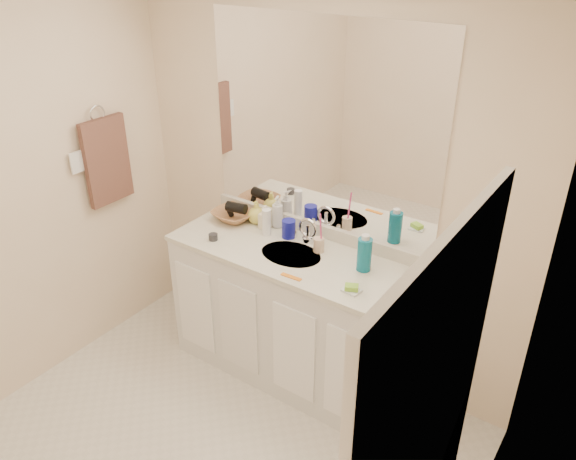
# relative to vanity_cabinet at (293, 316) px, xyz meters

# --- Properties ---
(wall_back) EXTENTS (2.60, 0.02, 2.40)m
(wall_back) POSITION_rel_vanity_cabinet_xyz_m (0.00, 0.28, 0.77)
(wall_back) COLOR #FCE4C5
(wall_back) RESTS_ON floor
(wall_right) EXTENTS (0.02, 2.60, 2.40)m
(wall_right) POSITION_rel_vanity_cabinet_xyz_m (1.30, -1.02, 0.77)
(wall_right) COLOR #FCE4C5
(wall_right) RESTS_ON floor
(vanity_cabinet) EXTENTS (1.50, 0.55, 0.85)m
(vanity_cabinet) POSITION_rel_vanity_cabinet_xyz_m (0.00, 0.00, 0.00)
(vanity_cabinet) COLOR white
(vanity_cabinet) RESTS_ON floor
(countertop) EXTENTS (1.52, 0.57, 0.03)m
(countertop) POSITION_rel_vanity_cabinet_xyz_m (0.00, 0.00, 0.44)
(countertop) COLOR silver
(countertop) RESTS_ON vanity_cabinet
(backsplash) EXTENTS (1.52, 0.03, 0.08)m
(backsplash) POSITION_rel_vanity_cabinet_xyz_m (0.00, 0.26, 0.50)
(backsplash) COLOR beige
(backsplash) RESTS_ON countertop
(sink_basin) EXTENTS (0.37, 0.37, 0.02)m
(sink_basin) POSITION_rel_vanity_cabinet_xyz_m (0.00, -0.02, 0.44)
(sink_basin) COLOR beige
(sink_basin) RESTS_ON countertop
(faucet) EXTENTS (0.02, 0.02, 0.11)m
(faucet) POSITION_rel_vanity_cabinet_xyz_m (0.00, 0.16, 0.51)
(faucet) COLOR silver
(faucet) RESTS_ON countertop
(mirror) EXTENTS (1.48, 0.01, 1.20)m
(mirror) POSITION_rel_vanity_cabinet_xyz_m (0.00, 0.27, 1.14)
(mirror) COLOR white
(mirror) RESTS_ON wall_back
(blue_mug) EXTENTS (0.11, 0.11, 0.11)m
(blue_mug) POSITION_rel_vanity_cabinet_xyz_m (-0.13, 0.14, 0.51)
(blue_mug) COLOR #171A9F
(blue_mug) RESTS_ON countertop
(tan_cup) EXTENTS (0.07, 0.07, 0.09)m
(tan_cup) POSITION_rel_vanity_cabinet_xyz_m (0.11, 0.10, 0.50)
(tan_cup) COLOR beige
(tan_cup) RESTS_ON countertop
(toothbrush) EXTENTS (0.01, 0.04, 0.20)m
(toothbrush) POSITION_rel_vanity_cabinet_xyz_m (0.12, 0.10, 0.60)
(toothbrush) COLOR #E63C86
(toothbrush) RESTS_ON tan_cup
(mouthwash_bottle) EXTENTS (0.09, 0.09, 0.19)m
(mouthwash_bottle) POSITION_rel_vanity_cabinet_xyz_m (0.42, 0.07, 0.55)
(mouthwash_bottle) COLOR #0B6684
(mouthwash_bottle) RESTS_ON countertop
(soap_dish) EXTENTS (0.10, 0.08, 0.01)m
(soap_dish) POSITION_rel_vanity_cabinet_xyz_m (0.47, -0.16, 0.46)
(soap_dish) COLOR white
(soap_dish) RESTS_ON countertop
(green_soap) EXTENTS (0.08, 0.07, 0.02)m
(green_soap) POSITION_rel_vanity_cabinet_xyz_m (0.47, -0.16, 0.48)
(green_soap) COLOR #80C42F
(green_soap) RESTS_ON soap_dish
(orange_comb) EXTENTS (0.12, 0.03, 0.01)m
(orange_comb) POSITION_rel_vanity_cabinet_xyz_m (0.14, -0.22, 0.46)
(orange_comb) COLOR orange
(orange_comb) RESTS_ON countertop
(dark_jar) EXTENTS (0.07, 0.07, 0.04)m
(dark_jar) POSITION_rel_vanity_cabinet_xyz_m (-0.48, -0.15, 0.47)
(dark_jar) COLOR #28282E
(dark_jar) RESTS_ON countertop
(extra_white_bottle) EXTENTS (0.06, 0.06, 0.17)m
(extra_white_bottle) POSITION_rel_vanity_cabinet_xyz_m (-0.26, 0.09, 0.54)
(extra_white_bottle) COLOR white
(extra_white_bottle) RESTS_ON countertop
(soap_bottle_white) EXTENTS (0.10, 0.10, 0.21)m
(soap_bottle_white) POSITION_rel_vanity_cabinet_xyz_m (-0.26, 0.22, 0.56)
(soap_bottle_white) COLOR silver
(soap_bottle_white) RESTS_ON countertop
(soap_bottle_cream) EXTENTS (0.08, 0.08, 0.15)m
(soap_bottle_cream) POSITION_rel_vanity_cabinet_xyz_m (-0.32, 0.16, 0.53)
(soap_bottle_cream) COLOR #F0E5C4
(soap_bottle_cream) RESTS_ON countertop
(soap_bottle_yellow) EXTENTS (0.15, 0.15, 0.15)m
(soap_bottle_yellow) POSITION_rel_vanity_cabinet_xyz_m (-0.41, 0.18, 0.53)
(soap_bottle_yellow) COLOR #D3CA52
(soap_bottle_yellow) RESTS_ON countertop
(wicker_basket) EXTENTS (0.28, 0.28, 0.07)m
(wicker_basket) POSITION_rel_vanity_cabinet_xyz_m (-0.55, 0.13, 0.49)
(wicker_basket) COLOR #97633C
(wicker_basket) RESTS_ON countertop
(hair_dryer) EXTENTS (0.14, 0.09, 0.07)m
(hair_dryer) POSITION_rel_vanity_cabinet_xyz_m (-0.53, 0.13, 0.54)
(hair_dryer) COLOR black
(hair_dryer) RESTS_ON wicker_basket
(towel_ring) EXTENTS (0.01, 0.11, 0.11)m
(towel_ring) POSITION_rel_vanity_cabinet_xyz_m (-1.27, -0.25, 1.12)
(towel_ring) COLOR silver
(towel_ring) RESTS_ON wall_left
(hand_towel) EXTENTS (0.04, 0.32, 0.55)m
(hand_towel) POSITION_rel_vanity_cabinet_xyz_m (-1.25, -0.25, 0.82)
(hand_towel) COLOR #422923
(hand_towel) RESTS_ON towel_ring
(switch_plate) EXTENTS (0.01, 0.08, 0.13)m
(switch_plate) POSITION_rel_vanity_cabinet_xyz_m (-1.27, -0.45, 0.88)
(switch_plate) COLOR white
(switch_plate) RESTS_ON wall_left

